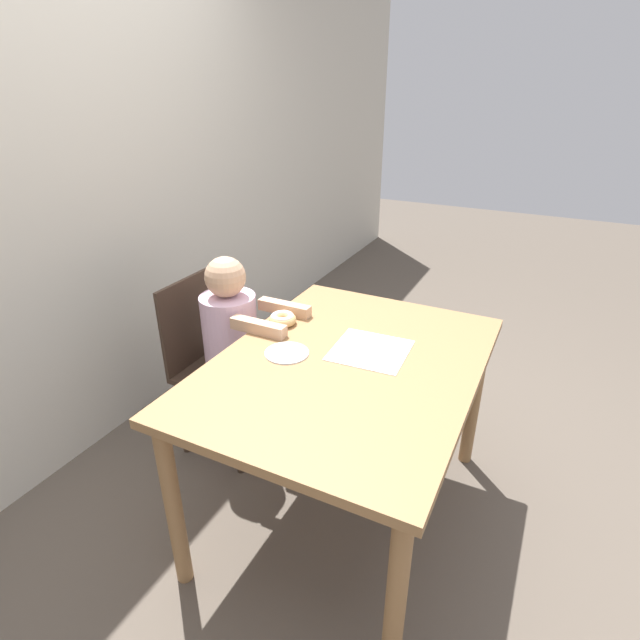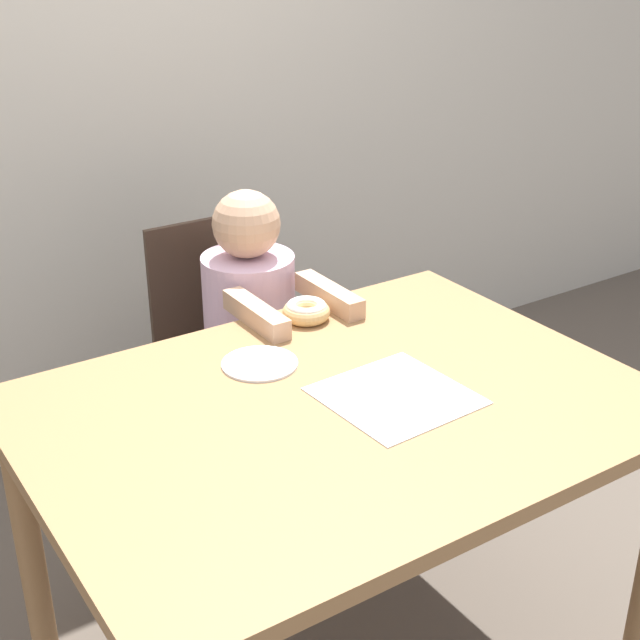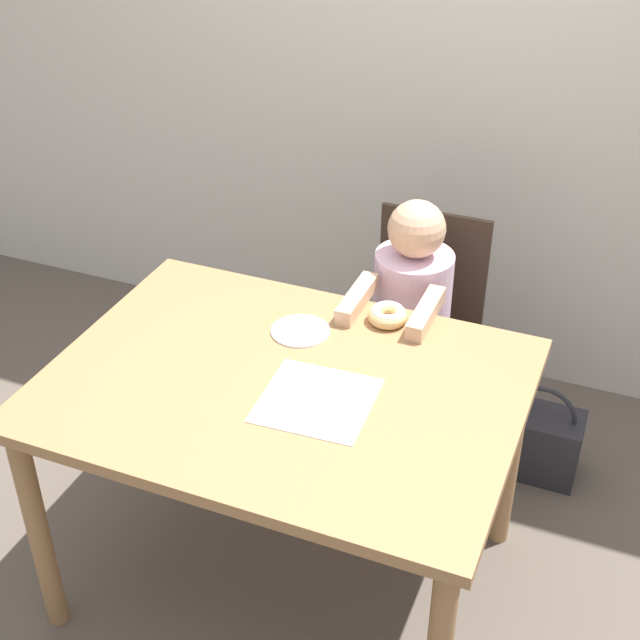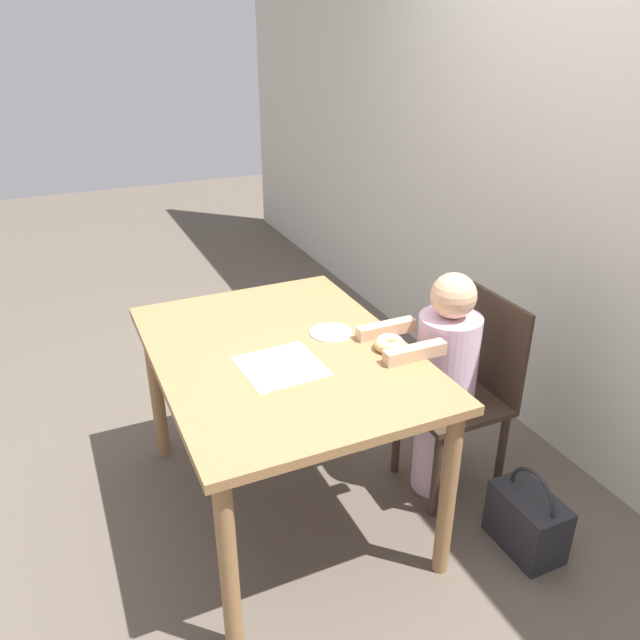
# 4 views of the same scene
# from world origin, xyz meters

# --- Properties ---
(ground_plane) EXTENTS (12.00, 12.00, 0.00)m
(ground_plane) POSITION_xyz_m (0.00, 0.00, 0.00)
(ground_plane) COLOR brown
(wall_back) EXTENTS (8.00, 0.05, 2.50)m
(wall_back) POSITION_xyz_m (0.00, 1.36, 1.25)
(wall_back) COLOR beige
(wall_back) RESTS_ON ground_plane
(dining_table) EXTENTS (1.25, 0.93, 0.75)m
(dining_table) POSITION_xyz_m (0.00, 0.00, 0.66)
(dining_table) COLOR olive
(dining_table) RESTS_ON ground_plane
(chair) EXTENTS (0.38, 0.40, 0.87)m
(chair) POSITION_xyz_m (0.16, 0.77, 0.45)
(chair) COLOR #38281E
(chair) RESTS_ON ground_plane
(child_figure) EXTENTS (0.26, 0.48, 1.01)m
(child_figure) POSITION_xyz_m (0.16, 0.65, 0.51)
(child_figure) COLOR silver
(child_figure) RESTS_ON ground_plane
(donut) EXTENTS (0.12, 0.12, 0.05)m
(donut) POSITION_xyz_m (0.16, 0.38, 0.78)
(donut) COLOR #DBB270
(donut) RESTS_ON dining_table
(napkin) EXTENTS (0.30, 0.30, 0.00)m
(napkin) POSITION_xyz_m (0.11, -0.05, 0.76)
(napkin) COLOR white
(napkin) RESTS_ON dining_table
(handbag) EXTENTS (0.30, 0.18, 0.36)m
(handbag) POSITION_xyz_m (0.61, 0.77, 0.13)
(handbag) COLOR #232328
(handbag) RESTS_ON ground_plane
(plate) EXTENTS (0.17, 0.17, 0.01)m
(plate) POSITION_xyz_m (-0.05, 0.23, 0.76)
(plate) COLOR white
(plate) RESTS_ON dining_table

